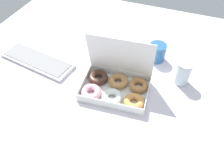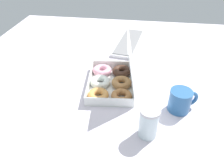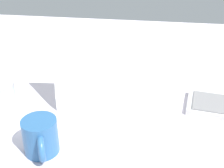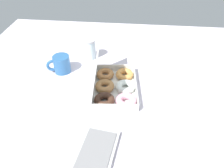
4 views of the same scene
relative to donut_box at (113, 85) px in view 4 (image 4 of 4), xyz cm
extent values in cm
cube|color=silver|center=(-5.19, 0.60, -4.34)|extent=(180.00, 180.00, 2.00)
cube|color=white|center=(0.56, -0.89, -3.14)|extent=(34.50, 24.95, 0.40)
cube|color=white|center=(-15.46, -2.40, -0.68)|extent=(2.47, 21.92, 4.53)
cube|color=white|center=(16.58, 0.63, -0.68)|extent=(2.47, 21.92, 4.53)
cube|color=white|center=(1.57, -11.63, -0.68)|extent=(31.67, 3.39, 4.53)
cube|color=white|center=(-0.46, 9.86, -0.68)|extent=(31.67, 3.39, 4.53)
cube|color=white|center=(-0.31, 8.26, 12.43)|extent=(32.81, 7.04, 21.75)
torus|color=#EAA2B9|center=(-9.60, -7.21, -1.28)|extent=(14.32, 14.32, 3.43)
torus|color=white|center=(1.00, -6.31, -1.28)|extent=(13.02, 13.02, 3.24)
torus|color=#D1914B|center=(11.64, -5.24, -1.28)|extent=(13.79, 13.79, 3.19)
torus|color=#43291D|center=(-10.31, 3.25, -1.28)|extent=(11.07, 11.07, 3.56)
torus|color=#B27D47|center=(0.28, 4.39, -1.28)|extent=(13.84, 13.84, 3.38)
torus|color=#B17642|center=(10.71, 5.47, -1.28)|extent=(10.90, 10.90, 3.05)
cylinder|color=#2B5B91|center=(13.99, 30.78, 1.65)|extent=(9.45, 9.45, 9.98)
torus|color=#2B5B91|center=(12.04, 35.45, 1.65)|extent=(4.37, 7.38, 7.29)
cylinder|color=black|center=(13.99, 30.78, 4.84)|extent=(8.31, 8.31, 0.60)
cylinder|color=silver|center=(30.10, 17.52, 2.49)|extent=(7.28, 7.28, 11.66)
cylinder|color=#B2B2B7|center=(30.10, 17.52, 8.82)|extent=(7.64, 7.64, 1.00)
cube|color=white|center=(20.27, -25.36, -3.27)|extent=(12.97, 11.46, 0.15)
camera|label=1|loc=(24.65, -68.07, 79.92)|focal=35.00mm
camera|label=2|loc=(88.46, 12.15, 61.98)|focal=35.00mm
camera|label=3|loc=(-14.26, 93.43, 54.22)|focal=50.00mm
camera|label=4|loc=(-86.34, -8.30, 71.01)|focal=35.00mm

